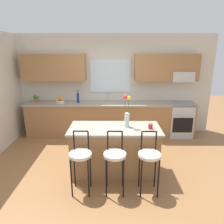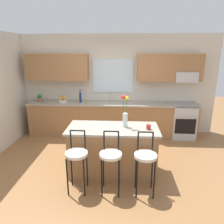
% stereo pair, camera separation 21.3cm
% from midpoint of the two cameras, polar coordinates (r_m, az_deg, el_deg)
% --- Properties ---
extents(ground_plane, '(14.00, 14.00, 0.00)m').
position_cam_midpoint_polar(ground_plane, '(4.40, 0.20, -14.68)').
color(ground_plane, olive).
extents(back_wall_assembly, '(5.60, 0.50, 2.70)m').
position_cam_midpoint_polar(back_wall_assembly, '(5.80, 1.70, 8.84)').
color(back_wall_assembly, beige).
rests_on(back_wall_assembly, ground).
extents(counter_run, '(4.56, 0.64, 0.92)m').
position_cam_midpoint_polar(counter_run, '(5.75, 1.15, -1.86)').
color(counter_run, '#996B42').
rests_on(counter_run, ground).
extents(sink_faucet, '(0.02, 0.13, 0.23)m').
position_cam_midpoint_polar(sink_faucet, '(5.74, 0.45, 4.26)').
color(sink_faucet, '#B7BABC').
rests_on(sink_faucet, counter_run).
extents(oven_range, '(0.60, 0.64, 0.92)m').
position_cam_midpoint_polar(oven_range, '(5.97, 19.65, -2.22)').
color(oven_range, '#B7BABC').
rests_on(oven_range, ground).
extents(kitchen_island, '(1.67, 0.75, 0.92)m').
position_cam_midpoint_polar(kitchen_island, '(4.01, 1.77, -10.40)').
color(kitchen_island, '#996B42').
rests_on(kitchen_island, ground).
extents(bar_stool_near, '(0.36, 0.36, 1.04)m').
position_cam_midpoint_polar(bar_stool_near, '(3.47, -7.82, -11.91)').
color(bar_stool_near, black).
rests_on(bar_stool_near, ground).
extents(bar_stool_middle, '(0.36, 0.36, 1.04)m').
position_cam_midpoint_polar(bar_stool_middle, '(3.41, 1.50, -12.28)').
color(bar_stool_middle, black).
rests_on(bar_stool_middle, ground).
extents(bar_stool_far, '(0.36, 0.36, 1.04)m').
position_cam_midpoint_polar(bar_stool_far, '(3.44, 10.91, -12.33)').
color(bar_stool_far, black).
rests_on(bar_stool_far, ground).
extents(flower_vase, '(0.14, 0.09, 0.60)m').
position_cam_midpoint_polar(flower_vase, '(3.80, 5.19, -0.44)').
color(flower_vase, silver).
rests_on(flower_vase, kitchen_island).
extents(mug_ceramic, '(0.08, 0.08, 0.09)m').
position_cam_midpoint_polar(mug_ceramic, '(3.80, 11.53, -4.03)').
color(mug_ceramic, '#A52D28').
rests_on(mug_ceramic, kitchen_island).
extents(fruit_bowl_oranges, '(0.24, 0.24, 0.16)m').
position_cam_midpoint_polar(fruit_bowl_oranges, '(5.83, -12.23, 3.19)').
color(fruit_bowl_oranges, silver).
rests_on(fruit_bowl_oranges, counter_run).
extents(bottle_olive_oil, '(0.06, 0.06, 0.34)m').
position_cam_midpoint_polar(bottle_olive_oil, '(5.69, -7.56, 4.00)').
color(bottle_olive_oil, navy).
rests_on(bottle_olive_oil, counter_run).
extents(potted_plant_small, '(0.16, 0.11, 0.22)m').
position_cam_midpoint_polar(potted_plant_small, '(6.01, -18.18, 3.76)').
color(potted_plant_small, '#9E5B3D').
rests_on(potted_plant_small, counter_run).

